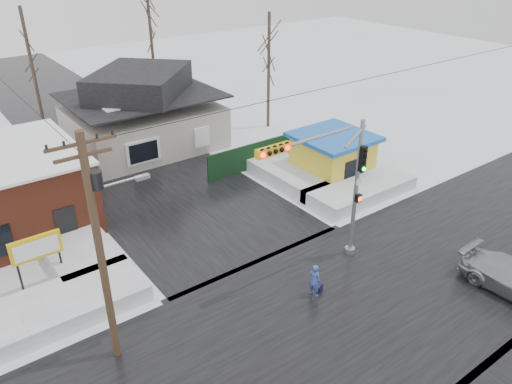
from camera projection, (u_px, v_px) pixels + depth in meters
ground at (334, 319)px, 20.69m from camera, size 120.00×120.00×0.00m
road_ns at (334, 318)px, 20.69m from camera, size 10.00×120.00×0.02m
road_ew at (334, 318)px, 20.69m from camera, size 120.00×10.00×0.02m
snowbank_nw at (60, 307)px, 20.75m from camera, size 7.00×3.00×0.80m
snowbank_ne at (360, 189)px, 30.24m from camera, size 7.00×3.00×0.80m
snowbank_nside_w at (69, 239)px, 25.37m from camera, size 3.00×8.00×0.80m
snowbank_nside_e at (282, 169)px, 32.75m from camera, size 3.00×8.00×0.80m
traffic_signal at (334, 180)px, 21.99m from camera, size 6.05×0.68×7.00m
utility_pole at (100, 240)px, 16.64m from camera, size 3.15×0.44×9.00m
marquee_sign at (36, 249)px, 21.82m from camera, size 2.20×0.21×2.55m
house at (143, 112)px, 36.21m from camera, size 10.40×8.40×5.76m
kiosk at (332, 155)px, 32.15m from camera, size 4.60×4.60×2.88m
fence at (258, 155)px, 33.68m from camera, size 8.00×0.12×1.80m
tree_far_left at (26, 38)px, 33.43m from camera, size 3.00×3.00×10.00m
tree_far_right at (269, 37)px, 37.96m from camera, size 3.00×3.00×9.00m
pedestrian at (315, 281)px, 21.66m from camera, size 0.52×0.66×1.60m
shopping_bag at (320, 289)px, 22.16m from camera, size 0.30×0.18×0.35m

